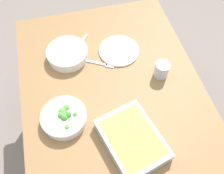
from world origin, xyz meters
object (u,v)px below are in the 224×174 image
object	(u,v)px
side_plate	(119,51)
spoon_by_stew	(76,47)
stew_bowl	(67,53)
drink_cup	(161,70)
baking_dish	(132,140)
fork_on_table	(100,64)
broccoli_bowl	(64,117)

from	to	relation	value
side_plate	spoon_by_stew	size ratio (longest dim) A/B	1.58
stew_bowl	drink_cup	size ratio (longest dim) A/B	2.60
stew_bowl	drink_cup	world-z (taller)	drink_cup
baking_dish	spoon_by_stew	distance (m)	0.62
stew_bowl	side_plate	distance (m)	0.28
fork_on_table	drink_cup	bearing A→B (deg)	63.15
spoon_by_stew	side_plate	bearing A→B (deg)	69.10
stew_bowl	side_plate	world-z (taller)	stew_bowl
stew_bowl	spoon_by_stew	xyz separation A→B (m)	(-0.06, 0.06, -0.03)
spoon_by_stew	drink_cup	bearing A→B (deg)	53.21
baking_dish	side_plate	size ratio (longest dim) A/B	1.58
broccoli_bowl	side_plate	bearing A→B (deg)	134.37
baking_dish	side_plate	xyz separation A→B (m)	(-0.52, 0.08, -0.03)
broccoli_bowl	drink_cup	world-z (taller)	drink_cup
broccoli_bowl	baking_dish	world-z (taller)	broccoli_bowl
drink_cup	fork_on_table	size ratio (longest dim) A/B	0.52
stew_bowl	drink_cup	bearing A→B (deg)	62.36
side_plate	drink_cup	bearing A→B (deg)	38.95
stew_bowl	side_plate	bearing A→B (deg)	84.47
broccoli_bowl	side_plate	size ratio (longest dim) A/B	0.96
drink_cup	stew_bowl	bearing A→B (deg)	-117.64
broccoli_bowl	baking_dish	bearing A→B (deg)	56.29
side_plate	stew_bowl	bearing A→B (deg)	-95.53
baking_dish	spoon_by_stew	xyz separation A→B (m)	(-0.61, -0.14, -0.03)
fork_on_table	broccoli_bowl	bearing A→B (deg)	-39.54
drink_cup	fork_on_table	distance (m)	0.32
side_plate	fork_on_table	world-z (taller)	side_plate
stew_bowl	broccoli_bowl	size ratio (longest dim) A/B	1.05
broccoli_bowl	fork_on_table	bearing A→B (deg)	140.46
drink_cup	spoon_by_stew	distance (m)	0.49
broccoli_bowl	fork_on_table	distance (m)	0.37
broccoli_bowl	drink_cup	distance (m)	0.53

